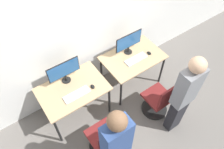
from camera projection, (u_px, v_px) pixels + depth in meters
ground_plane at (116, 110)px, 4.15m from camera, size 20.00×20.00×0.00m
wall_back at (86, 27)px, 3.51m from camera, size 12.00×0.05×2.80m
desk_left at (73, 92)px, 3.59m from camera, size 1.10×0.74×0.76m
monitor_left at (64, 71)px, 3.45m from camera, size 0.54×0.15×0.42m
keyboard_left at (77, 94)px, 3.44m from camera, size 0.43×0.14×0.02m
mouse_left at (93, 87)px, 3.53m from camera, size 0.06×0.09×0.03m
office_chair_left at (105, 139)px, 3.40m from camera, size 0.48×0.48×0.89m
person_left at (116, 146)px, 2.74m from camera, size 0.36×0.23×1.72m
desk_right at (133, 60)px, 4.04m from camera, size 1.10×0.74×0.76m
monitor_right at (129, 42)px, 3.87m from camera, size 0.54×0.15×0.42m
keyboard_right at (136, 59)px, 3.93m from camera, size 0.43×0.14×0.02m
mouse_right at (149, 53)px, 4.02m from camera, size 0.06×0.09×0.03m
office_chair_right at (159, 101)px, 3.85m from camera, size 0.48×0.48×0.89m
person_right at (184, 95)px, 3.21m from camera, size 0.36×0.23×1.73m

